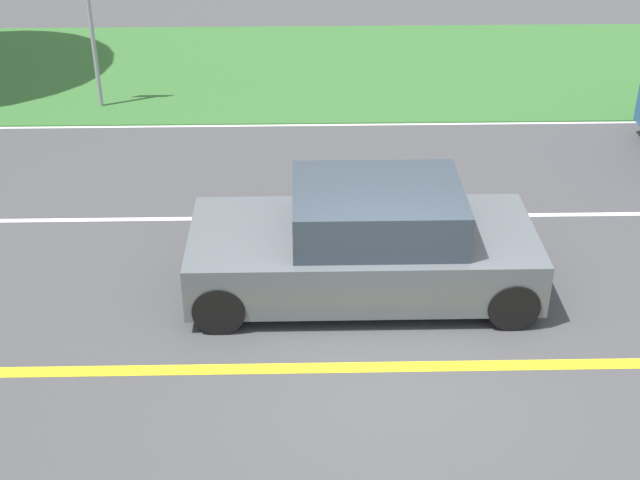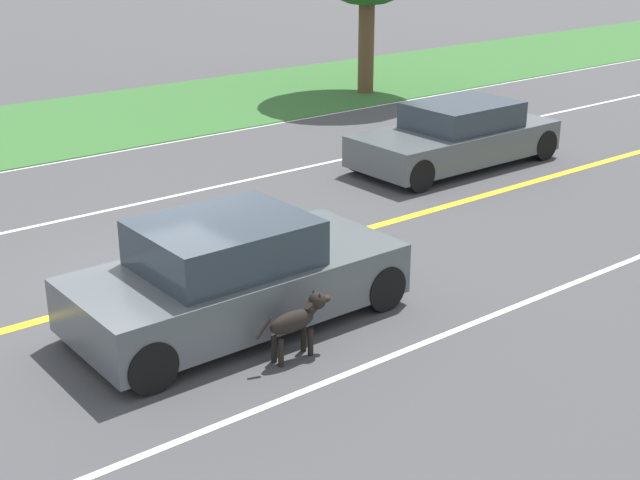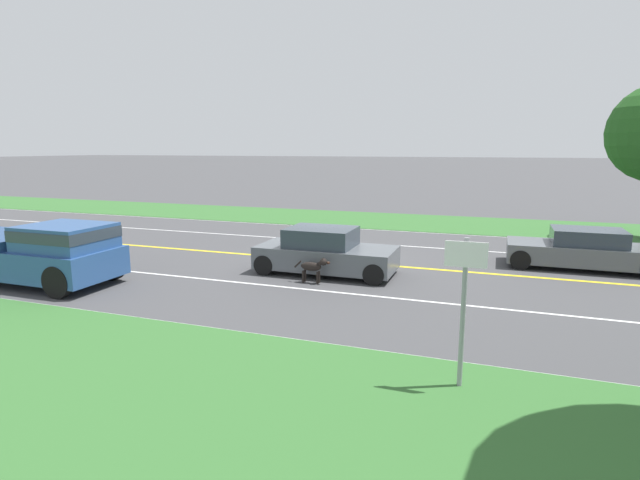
% 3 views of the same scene
% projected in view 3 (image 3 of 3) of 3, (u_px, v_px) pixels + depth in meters
% --- Properties ---
extents(ground_plane, '(400.00, 400.00, 0.00)m').
position_uv_depth(ground_plane, '(336.00, 262.00, 16.96)').
color(ground_plane, '#424244').
extents(centre_divider_line, '(0.18, 160.00, 0.01)m').
position_uv_depth(centre_divider_line, '(336.00, 261.00, 16.96)').
color(centre_divider_line, yellow).
rests_on(centre_divider_line, ground).
extents(lane_edge_line_right, '(0.14, 160.00, 0.01)m').
position_uv_depth(lane_edge_line_right, '(233.00, 332.00, 10.48)').
color(lane_edge_line_right, white).
rests_on(lane_edge_line_right, ground).
extents(lane_edge_line_left, '(0.14, 160.00, 0.01)m').
position_uv_depth(lane_edge_line_left, '(382.00, 230.00, 23.44)').
color(lane_edge_line_left, white).
rests_on(lane_edge_line_left, ground).
extents(lane_dash_same_dir, '(0.10, 160.00, 0.01)m').
position_uv_depth(lane_dash_same_dir, '(297.00, 288.00, 13.72)').
color(lane_dash_same_dir, white).
rests_on(lane_dash_same_dir, ground).
extents(lane_dash_oncoming, '(0.10, 160.00, 0.01)m').
position_uv_depth(lane_dash_oncoming, '(363.00, 243.00, 20.20)').
color(lane_dash_oncoming, white).
rests_on(lane_dash_oncoming, ground).
extents(grass_verge_right, '(6.00, 160.00, 0.03)m').
position_uv_depth(grass_verge_right, '(137.00, 397.00, 7.70)').
color(grass_verge_right, '#33662D').
rests_on(grass_verge_right, ground).
extents(grass_verge_left, '(6.00, 160.00, 0.03)m').
position_uv_depth(grass_verge_left, '(395.00, 221.00, 26.21)').
color(grass_verge_left, '#33662D').
rests_on(grass_verge_left, ground).
extents(ego_car, '(1.92, 4.21, 1.41)m').
position_uv_depth(ego_car, '(325.00, 252.00, 15.31)').
color(ego_car, '#51565B').
rests_on(ego_car, ground).
extents(dog, '(0.21, 1.09, 0.77)m').
position_uv_depth(dog, '(314.00, 267.00, 14.19)').
color(dog, black).
rests_on(dog, ground).
extents(pickup_truck, '(2.14, 5.75, 1.74)m').
position_uv_depth(pickup_truck, '(30.00, 251.00, 14.22)').
color(pickup_truck, '#284C84').
rests_on(pickup_truck, ground).
extents(oncoming_car, '(1.87, 4.40, 1.28)m').
position_uv_depth(oncoming_car, '(582.00, 250.00, 15.91)').
color(oncoming_car, '#51565B').
rests_on(oncoming_car, ground).
extents(street_sign, '(0.11, 0.64, 2.46)m').
position_uv_depth(street_sign, '(464.00, 295.00, 7.77)').
color(street_sign, gray).
rests_on(street_sign, ground).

